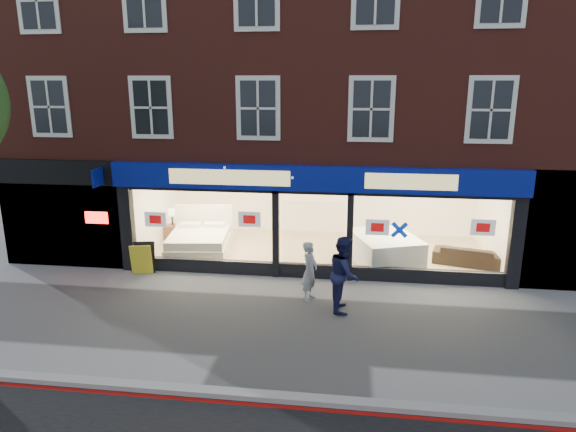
% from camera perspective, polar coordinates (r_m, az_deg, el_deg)
% --- Properties ---
extents(ground, '(120.00, 120.00, 0.00)m').
position_cam_1_polar(ground, '(12.20, 1.42, -12.11)').
color(ground, gray).
rests_on(ground, ground).
extents(kerb_line, '(60.00, 0.10, 0.01)m').
position_cam_1_polar(kerb_line, '(9.55, -0.69, -20.46)').
color(kerb_line, '#8C0A07').
rests_on(kerb_line, ground).
extents(kerb_stone, '(60.00, 0.25, 0.12)m').
position_cam_1_polar(kerb_stone, '(9.69, -0.52, -19.52)').
color(kerb_stone, gray).
rests_on(kerb_stone, ground).
extents(showroom_floor, '(11.00, 4.50, 0.10)m').
position_cam_1_polar(showroom_floor, '(17.01, 3.31, -3.97)').
color(showroom_floor, tan).
rests_on(showroom_floor, ground).
extents(building, '(19.00, 8.26, 10.30)m').
position_cam_1_polar(building, '(17.82, 4.02, 18.48)').
color(building, maroon).
rests_on(building, ground).
extents(display_bed, '(2.18, 2.53, 1.32)m').
position_cam_1_polar(display_bed, '(17.00, -9.80, -2.71)').
color(display_bed, white).
rests_on(display_bed, showroom_floor).
extents(bedside_table, '(0.59, 0.59, 0.55)m').
position_cam_1_polar(bedside_table, '(18.38, -12.64, -1.81)').
color(bedside_table, brown).
rests_on(bedside_table, showroom_floor).
extents(mattress_stack, '(2.37, 2.64, 0.86)m').
position_cam_1_polar(mattress_stack, '(15.98, 10.74, -3.65)').
color(mattress_stack, silver).
rests_on(mattress_stack, showroom_floor).
extents(sofa, '(2.11, 1.28, 0.58)m').
position_cam_1_polar(sofa, '(16.54, 19.28, -4.13)').
color(sofa, black).
rests_on(sofa, showroom_floor).
extents(a_board, '(0.69, 0.51, 0.95)m').
position_cam_1_polar(a_board, '(15.66, -15.83, -4.57)').
color(a_board, gold).
rests_on(a_board, ground).
extents(pedestrian_grey, '(0.52, 0.65, 1.56)m').
position_cam_1_polar(pedestrian_grey, '(13.27, 2.43, -6.13)').
color(pedestrian_grey, '#999BA0').
rests_on(pedestrian_grey, ground).
extents(pedestrian_blue, '(0.73, 0.93, 1.89)m').
position_cam_1_polar(pedestrian_blue, '(12.70, 6.27, -6.39)').
color(pedestrian_blue, '#16193F').
rests_on(pedestrian_blue, ground).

